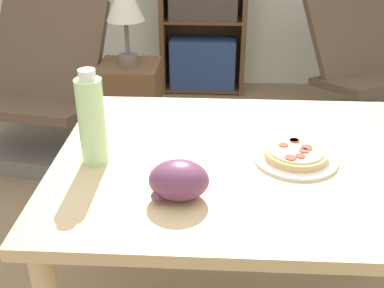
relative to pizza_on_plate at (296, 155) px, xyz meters
The scene contains 8 objects.
dining_table 0.18m from the pizza_on_plate, behind, with size 1.11×0.88×0.76m.
pizza_on_plate is the anchor object (origin of this frame).
grape_bunch 0.38m from the pizza_on_plate, 147.05° to the right, with size 0.15×0.12×0.10m.
drink_bottle 0.59m from the pizza_on_plate, behind, with size 0.08×0.08×0.27m.
lounge_chair_near 1.93m from the pizza_on_plate, 132.91° to the left, with size 0.78×0.86×0.88m.
lounge_chair_far 2.10m from the pizza_on_plate, 67.98° to the left, with size 0.90×0.97×0.88m.
side_table 1.65m from the pizza_on_plate, 117.82° to the left, with size 0.34×0.34×0.57m.
table_lamp 1.58m from the pizza_on_plate, 117.82° to the left, with size 0.21×0.21×0.48m.
Camera 1 is at (-0.00, -1.28, 1.45)m, focal length 45.00 mm.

